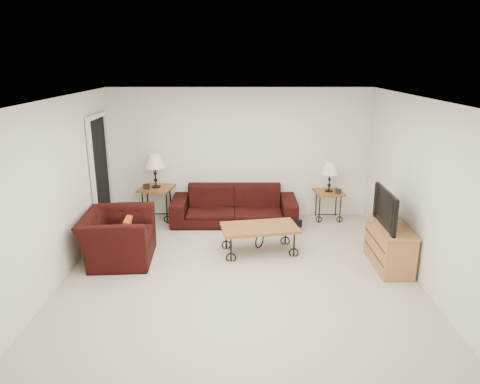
# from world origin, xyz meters

# --- Properties ---
(ground) EXTENTS (5.00, 5.00, 0.00)m
(ground) POSITION_xyz_m (0.00, 0.00, 0.00)
(ground) COLOR beige
(ground) RESTS_ON ground
(wall_back) EXTENTS (5.00, 0.02, 2.50)m
(wall_back) POSITION_xyz_m (0.00, 2.50, 1.25)
(wall_back) COLOR white
(wall_back) RESTS_ON ground
(wall_front) EXTENTS (5.00, 0.02, 2.50)m
(wall_front) POSITION_xyz_m (0.00, -2.50, 1.25)
(wall_front) COLOR white
(wall_front) RESTS_ON ground
(wall_left) EXTENTS (0.02, 5.00, 2.50)m
(wall_left) POSITION_xyz_m (-2.50, 0.00, 1.25)
(wall_left) COLOR white
(wall_left) RESTS_ON ground
(wall_right) EXTENTS (0.02, 5.00, 2.50)m
(wall_right) POSITION_xyz_m (2.50, 0.00, 1.25)
(wall_right) COLOR white
(wall_right) RESTS_ON ground
(ceiling) EXTENTS (5.00, 5.00, 0.00)m
(ceiling) POSITION_xyz_m (0.00, 0.00, 2.50)
(ceiling) COLOR white
(ceiling) RESTS_ON wall_back
(doorway) EXTENTS (0.08, 0.94, 2.04)m
(doorway) POSITION_xyz_m (-2.47, 1.65, 1.02)
(doorway) COLOR black
(doorway) RESTS_ON ground
(sofa) EXTENTS (2.35, 0.92, 0.69)m
(sofa) POSITION_xyz_m (-0.11, 2.02, 0.34)
(sofa) COLOR black
(sofa) RESTS_ON ground
(side_table_left) EXTENTS (0.69, 0.69, 0.65)m
(side_table_left) POSITION_xyz_m (-1.61, 2.20, 0.32)
(side_table_left) COLOR #9C5727
(side_table_left) RESTS_ON ground
(side_table_right) EXTENTS (0.57, 0.57, 0.57)m
(side_table_right) POSITION_xyz_m (1.70, 2.20, 0.28)
(side_table_right) COLOR #9C5727
(side_table_right) RESTS_ON ground
(lamp_left) EXTENTS (0.42, 0.42, 0.65)m
(lamp_left) POSITION_xyz_m (-1.61, 2.20, 0.97)
(lamp_left) COLOR black
(lamp_left) RESTS_ON side_table_left
(lamp_right) EXTENTS (0.35, 0.35, 0.57)m
(lamp_right) POSITION_xyz_m (1.70, 2.20, 0.85)
(lamp_right) COLOR black
(lamp_right) RESTS_ON side_table_right
(photo_frame_left) EXTENTS (0.13, 0.02, 0.11)m
(photo_frame_left) POSITION_xyz_m (-1.76, 2.05, 0.70)
(photo_frame_left) COLOR black
(photo_frame_left) RESTS_ON side_table_left
(photo_frame_right) EXTENTS (0.11, 0.03, 0.09)m
(photo_frame_right) POSITION_xyz_m (1.85, 2.05, 0.61)
(photo_frame_right) COLOR black
(photo_frame_right) RESTS_ON side_table_right
(coffee_table) EXTENTS (1.29, 0.85, 0.45)m
(coffee_table) POSITION_xyz_m (0.31, 0.64, 0.22)
(coffee_table) COLOR #9C5727
(coffee_table) RESTS_ON ground
(armchair) EXTENTS (1.08, 1.22, 0.75)m
(armchair) POSITION_xyz_m (-1.88, 0.37, 0.38)
(armchair) COLOR black
(armchair) RESTS_ON ground
(throw_pillow) EXTENTS (0.11, 0.35, 0.34)m
(throw_pillow) POSITION_xyz_m (-1.72, 0.32, 0.52)
(throw_pillow) COLOR #C03918
(throw_pillow) RESTS_ON armchair
(tv_stand) EXTENTS (0.44, 1.07, 0.64)m
(tv_stand) POSITION_xyz_m (2.23, 0.16, 0.32)
(tv_stand) COLOR #B08741
(tv_stand) RESTS_ON ground
(television) EXTENTS (0.13, 0.95, 0.55)m
(television) POSITION_xyz_m (2.21, 0.16, 0.91)
(television) COLOR black
(television) RESTS_ON tv_stand
(backpack) EXTENTS (0.38, 0.33, 0.41)m
(backpack) POSITION_xyz_m (1.01, 1.62, 0.21)
(backpack) COLOR black
(backpack) RESTS_ON ground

